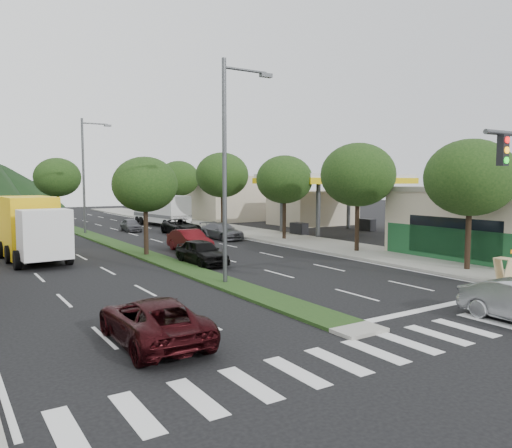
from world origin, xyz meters
TOP-DOWN VIEW (x-y plane):
  - ground at (0.00, 0.00)m, footprint 160.00×160.00m
  - sidewalk_right at (12.50, 25.00)m, footprint 5.00×90.00m
  - median at (0.00, 28.00)m, footprint 1.60×56.00m
  - crosswalk at (0.00, -2.00)m, footprint 19.00×2.20m
  - storefront_right at (18.00, 6.00)m, footprint 9.00×10.00m
  - gas_canopy at (19.00, 22.00)m, footprint 12.20×8.20m
  - bldg_right_far at (19.50, 44.00)m, footprint 10.00×16.00m
  - tree_r_a at (12.00, 4.00)m, footprint 4.60×4.60m
  - tree_r_b at (12.00, 12.00)m, footprint 4.80×4.80m
  - tree_r_c at (12.00, 20.00)m, footprint 4.40×4.40m
  - tree_r_d at (12.00, 30.00)m, footprint 5.00×5.00m
  - tree_r_e at (12.00, 40.00)m, footprint 4.60×4.60m
  - tree_med_near at (0.00, 18.00)m, footprint 4.00×4.00m
  - tree_med_far at (0.00, 44.00)m, footprint 4.80×4.80m
  - streetlight_near at (0.21, 8.00)m, footprint 2.60×0.25m
  - streetlight_mid at (0.21, 33.00)m, footprint 2.60×0.25m
  - suv_maroon at (-5.73, 2.00)m, footprint 2.30×4.82m
  - car_queue_a at (1.50, 13.35)m, footprint 1.70×4.13m
  - car_queue_b at (8.28, 23.35)m, footprint 2.17×4.60m
  - car_queue_c at (3.13, 18.35)m, footprint 1.56×4.39m
  - car_queue_d at (7.02, 28.35)m, footprint 2.43×4.95m
  - car_queue_e at (4.22, 33.35)m, footprint 1.67×3.58m
  - box_truck at (-6.23, 20.03)m, footprint 3.28×7.69m
  - motorhome at (8.86, 37.45)m, footprint 3.32×8.42m
  - a_frame_sign at (10.50, 1.13)m, footprint 0.67×0.76m

SIDE VIEW (x-z plane):
  - ground at x=0.00m, z-range 0.00..0.00m
  - crosswalk at x=0.00m, z-range 0.00..0.01m
  - median at x=0.00m, z-range 0.00..0.12m
  - sidewalk_right at x=12.50m, z-range 0.00..0.15m
  - car_queue_e at x=4.22m, z-range 0.00..1.19m
  - car_queue_b at x=8.28m, z-range 0.00..1.30m
  - suv_maroon at x=-5.73m, z-range 0.00..1.33m
  - car_queue_d at x=7.02m, z-range 0.00..1.35m
  - car_queue_a at x=1.50m, z-range 0.00..1.40m
  - car_queue_c at x=3.13m, z-range 0.00..1.44m
  - a_frame_sign at x=10.50m, z-range 0.07..1.52m
  - motorhome at x=8.86m, z-range 0.10..3.26m
  - box_truck at x=-6.23m, z-range -0.10..3.62m
  - storefront_right at x=18.00m, z-range 0.00..4.00m
  - bldg_right_far at x=19.50m, z-range 0.00..5.20m
  - tree_med_near at x=0.00m, z-range 1.42..7.44m
  - gas_canopy at x=19.00m, z-range 2.02..7.27m
  - tree_r_c at x=12.00m, z-range 1.51..7.99m
  - tree_r_a at x=12.00m, z-range 1.50..8.14m
  - tree_r_e at x=12.00m, z-range 1.54..8.25m
  - tree_med_far at x=0.00m, z-range 1.54..8.47m
  - tree_r_b at x=12.00m, z-range 1.57..8.50m
  - tree_r_d at x=12.00m, z-range 1.60..8.76m
  - streetlight_near at x=0.21m, z-range 0.58..10.58m
  - streetlight_mid at x=0.21m, z-range 0.58..10.58m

